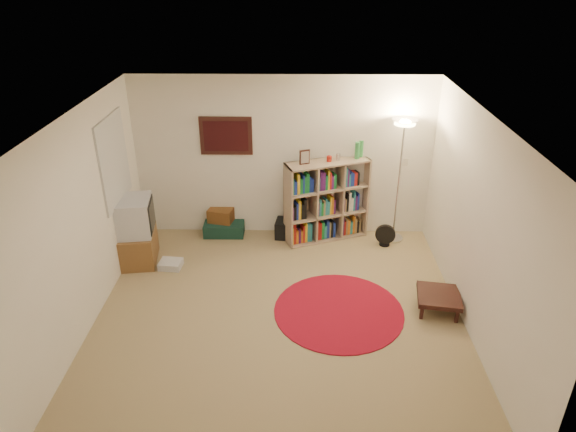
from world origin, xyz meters
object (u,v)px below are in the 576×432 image
object	(u,v)px
suitcase	(224,228)
floor_lamp	(403,142)
bookshelf	(325,202)
floor_fan	(385,235)
side_table	(439,297)
tv_stand	(137,232)

from	to	relation	value
suitcase	floor_lamp	bearing A→B (deg)	-3.44
bookshelf	suitcase	size ratio (longest dim) A/B	2.42
floor_lamp	floor_fan	world-z (taller)	floor_lamp
bookshelf	floor_lamp	bearing A→B (deg)	-22.90
floor_fan	suitcase	xyz separation A→B (m)	(-2.51, 0.34, -0.07)
floor_lamp	suitcase	world-z (taller)	floor_lamp
floor_lamp	side_table	world-z (taller)	floor_lamp
side_table	floor_lamp	bearing A→B (deg)	98.09
floor_lamp	tv_stand	distance (m)	4.02
floor_fan	tv_stand	distance (m)	3.68
bookshelf	tv_stand	size ratio (longest dim) A/B	1.55
tv_stand	bookshelf	bearing A→B (deg)	7.37
bookshelf	side_table	size ratio (longest dim) A/B	2.57
bookshelf	tv_stand	distance (m)	2.82
bookshelf	suitcase	bearing A→B (deg)	155.74
suitcase	bookshelf	bearing A→B (deg)	-3.99
bookshelf	tv_stand	bearing A→B (deg)	174.45
floor_lamp	tv_stand	size ratio (longest dim) A/B	1.96
bookshelf	floor_lamp	distance (m)	1.47
suitcase	floor_fan	bearing A→B (deg)	-8.30
floor_lamp	floor_fan	bearing A→B (deg)	-128.19
bookshelf	suitcase	xyz separation A→B (m)	(-1.59, 0.09, -0.52)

